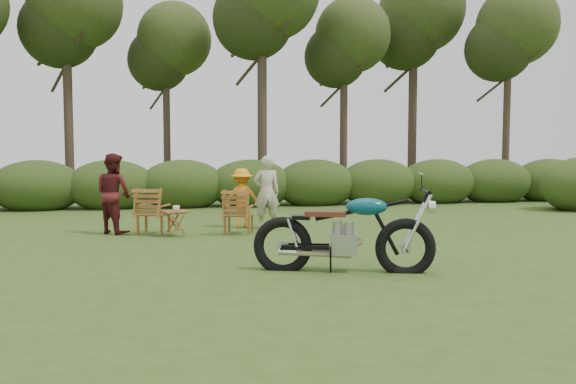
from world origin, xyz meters
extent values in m
plane|color=#2F4818|center=(0.00, 0.00, 0.00)|extent=(80.00, 80.00, 0.00)
cylinder|color=#33251B|center=(-5.50, 11.10, 3.60)|extent=(0.28, 0.28, 7.20)
sphere|color=#2B3C16|center=(-5.50, 11.10, 5.84)|extent=(2.88, 2.88, 2.88)
cylinder|color=#33251B|center=(-2.50, 12.20, 3.15)|extent=(0.24, 0.24, 6.30)
sphere|color=#2B3C16|center=(-2.50, 12.20, 5.11)|extent=(2.52, 2.52, 2.52)
cylinder|color=#33251B|center=(0.50, 10.00, 3.83)|extent=(0.30, 0.30, 7.65)
sphere|color=#2B3C16|center=(0.50, 10.00, 6.21)|extent=(3.06, 3.06, 3.06)
cylinder|color=#33251B|center=(3.50, 11.10, 3.24)|extent=(0.26, 0.26, 6.48)
sphere|color=#2B3C16|center=(3.50, 11.10, 5.26)|extent=(2.59, 2.59, 2.59)
cylinder|color=#33251B|center=(6.50, 12.20, 3.96)|extent=(0.32, 0.32, 7.92)
sphere|color=#2B3C16|center=(6.50, 12.20, 6.42)|extent=(3.17, 3.17, 3.17)
cylinder|color=#33251B|center=(9.00, 10.00, 3.42)|extent=(0.24, 0.24, 6.84)
sphere|color=#2B3C16|center=(9.00, 10.00, 5.55)|extent=(2.74, 2.74, 2.74)
ellipsoid|color=#293B15|center=(-6.00, 9.00, 0.63)|extent=(2.52, 1.68, 1.51)
ellipsoid|color=#293B15|center=(-4.00, 9.00, 0.63)|extent=(2.52, 1.68, 1.51)
ellipsoid|color=#293B15|center=(-2.00, 9.00, 0.63)|extent=(2.52, 1.68, 1.51)
ellipsoid|color=#293B15|center=(0.00, 9.00, 0.63)|extent=(2.52, 1.68, 1.51)
ellipsoid|color=#293B15|center=(2.00, 9.00, 0.63)|extent=(2.52, 1.68, 1.51)
ellipsoid|color=#293B15|center=(4.00, 9.00, 0.63)|extent=(2.52, 1.68, 1.51)
ellipsoid|color=#293B15|center=(6.00, 9.00, 0.63)|extent=(2.52, 1.68, 1.51)
ellipsoid|color=#293B15|center=(8.00, 9.00, 0.63)|extent=(2.52, 1.68, 1.51)
ellipsoid|color=#293B15|center=(10.00, 9.00, 0.63)|extent=(2.52, 1.68, 1.51)
imported|color=#F2E4C7|center=(-2.15, 3.14, 0.53)|extent=(0.17, 0.17, 0.10)
imported|color=#BFB99E|center=(-0.30, 3.91, 0.00)|extent=(0.56, 0.38, 1.53)
imported|color=#4B1516|center=(-3.36, 3.76, 0.00)|extent=(0.96, 0.96, 1.57)
imported|color=orange|center=(-0.79, 4.16, 0.00)|extent=(0.81, 0.47, 1.25)
camera|label=1|loc=(-2.07, -7.65, 1.58)|focal=35.00mm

